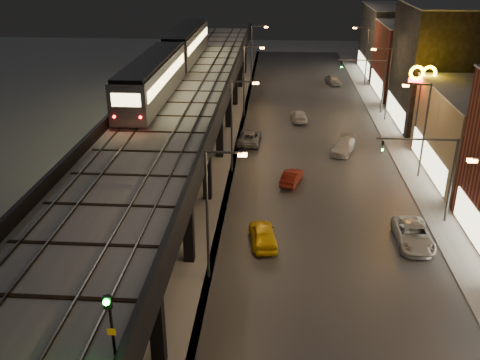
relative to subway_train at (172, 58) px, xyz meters
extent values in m
cube|color=#46474D|center=(16.00, -8.51, -8.48)|extent=(17.00, 120.00, 0.06)
cube|color=#9FA1A8|center=(26.00, -8.51, -8.44)|extent=(4.00, 120.00, 0.14)
cube|color=#9FA1A8|center=(2.50, -8.51, -8.48)|extent=(11.00, 120.00, 0.06)
cube|color=black|center=(2.50, -11.51, -2.71)|extent=(9.00, 100.00, 1.00)
cube|color=black|center=(-1.20, -38.51, -5.86)|extent=(0.70, 0.70, 5.30)
cube|color=black|center=(6.20, -38.51, -5.86)|extent=(0.70, 0.70, 5.30)
cube|color=black|center=(2.50, -38.51, -3.36)|extent=(8.00, 0.60, 0.50)
cube|color=black|center=(-1.20, -28.51, -5.86)|extent=(0.70, 0.70, 5.30)
cube|color=black|center=(6.20, -28.51, -5.86)|extent=(0.70, 0.70, 5.30)
cube|color=black|center=(2.50, -28.51, -3.36)|extent=(8.00, 0.60, 0.50)
cube|color=black|center=(-1.20, -18.51, -5.86)|extent=(0.70, 0.70, 5.30)
cube|color=black|center=(6.20, -18.51, -5.86)|extent=(0.70, 0.70, 5.30)
cube|color=black|center=(2.50, -18.51, -3.36)|extent=(8.00, 0.60, 0.50)
cube|color=black|center=(-1.20, -8.51, -5.86)|extent=(0.70, 0.70, 5.30)
cube|color=black|center=(6.20, -8.51, -5.86)|extent=(0.70, 0.70, 5.30)
cube|color=black|center=(2.50, -8.51, -3.36)|extent=(8.00, 0.60, 0.50)
cube|color=black|center=(-1.20, 1.49, -5.86)|extent=(0.70, 0.70, 5.30)
cube|color=black|center=(6.20, 1.49, -5.86)|extent=(0.70, 0.70, 5.30)
cube|color=black|center=(2.50, 1.49, -3.36)|extent=(8.00, 0.60, 0.50)
cube|color=black|center=(-1.20, 11.49, -5.86)|extent=(0.70, 0.70, 5.30)
cube|color=black|center=(6.20, 11.49, -5.86)|extent=(0.70, 0.70, 5.30)
cube|color=black|center=(2.50, 11.49, -3.36)|extent=(8.00, 0.60, 0.50)
cube|color=black|center=(-1.20, 21.49, -5.86)|extent=(0.70, 0.70, 5.30)
cube|color=black|center=(6.20, 21.49, -5.86)|extent=(0.70, 0.70, 5.30)
cube|color=black|center=(2.50, 21.49, -3.36)|extent=(8.00, 0.60, 0.50)
cube|color=black|center=(-1.20, 31.49, -5.86)|extent=(0.70, 0.70, 5.30)
cube|color=black|center=(6.20, 31.49, -5.86)|extent=(0.70, 0.70, 5.30)
cube|color=black|center=(2.50, 31.49, -3.36)|extent=(8.00, 0.60, 0.50)
cube|color=#B2B7C1|center=(2.50, -11.51, -2.13)|extent=(8.40, 100.00, 0.16)
cube|color=#332D28|center=(-0.72, -11.51, -1.97)|extent=(0.08, 98.00, 0.16)
cube|color=#332D28|center=(0.72, -11.51, -1.97)|extent=(0.08, 98.00, 0.16)
cube|color=#332D28|center=(3.78, -11.51, -1.97)|extent=(0.08, 98.00, 0.16)
cube|color=#332D28|center=(5.22, -11.51, -1.97)|extent=(0.08, 98.00, 0.16)
cube|color=black|center=(2.50, -41.51, -2.02)|extent=(7.80, 0.24, 0.06)
cube|color=black|center=(2.50, -25.51, -2.02)|extent=(7.80, 0.24, 0.06)
cube|color=black|center=(2.50, -9.51, -2.02)|extent=(7.80, 0.24, 0.06)
cube|color=black|center=(2.50, 6.49, -2.02)|extent=(7.80, 0.24, 0.06)
cube|color=black|center=(2.50, 22.49, -2.02)|extent=(7.80, 0.24, 0.06)
cube|color=black|center=(6.85, -11.51, -1.66)|extent=(0.30, 100.00, 1.10)
cube|color=black|center=(-1.85, -11.51, -1.66)|extent=(0.30, 100.00, 1.10)
cube|color=beige|center=(26.45, -25.51, -6.91)|extent=(0.10, 9.60, 2.40)
cube|color=beige|center=(26.45, -11.51, -6.91)|extent=(0.10, 12.00, 2.40)
cube|color=black|center=(32.50, 4.49, -1.51)|extent=(12.00, 13.00, 14.00)
cube|color=beige|center=(26.45, 4.49, -6.91)|extent=(0.10, 10.40, 2.40)
cube|color=#B2B7C1|center=(32.50, 4.49, 5.57)|extent=(12.20, 13.20, 0.16)
cube|color=brown|center=(32.50, 18.49, -3.51)|extent=(12.00, 12.00, 10.00)
cube|color=beige|center=(26.45, 18.49, -6.91)|extent=(0.10, 9.60, 2.40)
cube|color=#B2B7C1|center=(32.50, 18.49, 1.57)|extent=(12.20, 12.20, 0.16)
cube|color=#373737|center=(32.50, 32.49, -3.01)|extent=(12.00, 16.00, 11.00)
cube|color=beige|center=(26.45, 32.49, -6.91)|extent=(0.10, 12.80, 2.40)
cube|color=#B2B7C1|center=(32.50, 32.49, 2.57)|extent=(12.20, 16.20, 0.16)
cylinder|color=#38383A|center=(7.80, -30.51, -4.01)|extent=(0.18, 0.18, 9.00)
cube|color=#38383A|center=(8.90, -30.51, 0.39)|extent=(2.20, 0.12, 0.12)
cube|color=orange|center=(10.00, -30.51, 0.27)|extent=(0.55, 0.28, 0.18)
cube|color=orange|center=(23.30, -30.51, 0.27)|extent=(0.55, 0.28, 0.18)
cylinder|color=#38383A|center=(7.80, -12.51, -4.01)|extent=(0.18, 0.18, 9.00)
cube|color=#38383A|center=(8.90, -12.51, 0.39)|extent=(2.20, 0.12, 0.12)
cube|color=orange|center=(10.00, -12.51, 0.27)|extent=(0.55, 0.28, 0.18)
cylinder|color=#38383A|center=(25.50, -12.51, -4.01)|extent=(0.18, 0.18, 9.00)
cube|color=#38383A|center=(24.40, -12.51, 0.39)|extent=(2.20, 0.12, 0.12)
cube|color=orange|center=(23.30, -12.51, 0.27)|extent=(0.55, 0.28, 0.18)
cylinder|color=#38383A|center=(7.80, 5.49, -4.01)|extent=(0.18, 0.18, 9.00)
cube|color=#38383A|center=(8.90, 5.49, 0.39)|extent=(2.20, 0.12, 0.12)
cube|color=orange|center=(10.00, 5.49, 0.27)|extent=(0.55, 0.28, 0.18)
cylinder|color=#38383A|center=(25.50, 5.49, -4.01)|extent=(0.18, 0.18, 9.00)
cube|color=#38383A|center=(24.40, 5.49, 0.39)|extent=(2.20, 0.12, 0.12)
cube|color=orange|center=(23.30, 5.49, 0.27)|extent=(0.55, 0.28, 0.18)
cylinder|color=#38383A|center=(7.80, 23.49, -4.01)|extent=(0.18, 0.18, 9.00)
cube|color=#38383A|center=(8.90, 23.49, 0.39)|extent=(2.20, 0.12, 0.12)
cube|color=orange|center=(10.00, 23.49, 0.27)|extent=(0.55, 0.28, 0.18)
cylinder|color=#38383A|center=(25.50, 23.49, -4.01)|extent=(0.18, 0.18, 9.00)
cube|color=#38383A|center=(24.40, 23.49, 0.39)|extent=(2.20, 0.12, 0.12)
cube|color=orange|center=(23.30, 23.49, 0.27)|extent=(0.55, 0.28, 0.18)
cylinder|color=#38383A|center=(25.50, -21.51, -5.01)|extent=(0.20, 0.20, 7.00)
cube|color=#38383A|center=(22.50, -21.51, -1.61)|extent=(6.00, 0.12, 0.12)
imported|color=black|center=(20.00, -21.51, -2.11)|extent=(0.20, 0.16, 1.00)
sphere|color=#0CFF26|center=(20.00, -21.66, -2.36)|extent=(0.18, 0.18, 0.18)
cylinder|color=#38383A|center=(25.50, 8.49, -5.01)|extent=(0.20, 0.20, 7.00)
cube|color=#38383A|center=(22.50, 8.49, -1.61)|extent=(6.00, 0.12, 0.12)
imported|color=black|center=(20.00, 8.49, -2.11)|extent=(0.20, 0.16, 1.00)
sphere|color=#0CFF26|center=(20.00, 8.34, -2.36)|extent=(0.18, 0.18, 0.18)
cube|color=gray|center=(0.00, -10.11, -0.12)|extent=(3.12, 18.81, 3.55)
cube|color=black|center=(0.00, -10.11, 1.79)|extent=(2.79, 18.27, 0.27)
cube|color=#FFE182|center=(-1.57, -10.11, 0.36)|extent=(0.05, 17.20, 0.97)
cube|color=#FFE182|center=(1.57, -10.11, 0.36)|extent=(0.05, 17.20, 0.97)
cube|color=gray|center=(0.00, 10.12, -0.12)|extent=(3.12, 18.81, 3.55)
cube|color=black|center=(0.00, 10.12, 1.79)|extent=(2.79, 18.27, 0.27)
cube|color=#FFE182|center=(-1.57, 10.12, 0.36)|extent=(0.05, 17.20, 0.97)
cube|color=#FFE182|center=(1.57, 10.12, 0.36)|extent=(0.05, 17.20, 0.97)
cube|color=#FFE182|center=(0.00, -19.52, 0.42)|extent=(2.36, 0.05, 1.07)
sphere|color=#FF0C0C|center=(-1.07, -19.54, -0.98)|extent=(0.21, 0.21, 0.21)
sphere|color=#FF0C0C|center=(1.07, -19.54, -0.98)|extent=(0.21, 0.21, 0.21)
cylinder|color=black|center=(6.40, -45.32, -0.57)|extent=(0.11, 0.11, 2.64)
cube|color=black|center=(6.40, -45.44, 0.53)|extent=(0.28, 0.16, 0.48)
sphere|color=#0CFF26|center=(6.40, -45.56, 0.62)|extent=(0.23, 0.23, 0.23)
cube|color=yellow|center=(6.40, -45.42, -0.75)|extent=(0.31, 0.04, 0.26)
imported|color=yellow|center=(11.22, -25.91, -7.75)|extent=(2.46, 4.70, 1.53)
imported|color=maroon|center=(13.50, -14.87, -7.88)|extent=(2.32, 4.04, 1.26)
imported|color=#95979F|center=(9.03, -4.24, -7.81)|extent=(2.57, 5.18, 1.41)
imported|color=white|center=(14.75, 4.33, -7.86)|extent=(2.14, 4.61, 1.30)
imported|color=silver|center=(22.16, -25.18, -7.78)|extent=(2.53, 5.34, 1.47)
imported|color=silver|center=(19.12, -6.45, -7.83)|extent=(3.36, 5.10, 1.37)
imported|color=#A6A6A6|center=(20.67, 23.93, -7.77)|extent=(2.56, 4.62, 1.49)
cylinder|color=#38383A|center=(26.50, -5.54, -4.81)|extent=(0.24, 0.24, 7.41)
cube|color=#FF0C0C|center=(26.50, -5.54, -0.82)|extent=(2.59, 0.25, 0.46)
torus|color=#FFAC00|center=(25.90, -5.54, -0.08)|extent=(1.51, 0.34, 1.50)
torus|color=#FFAC00|center=(27.10, -5.54, -0.08)|extent=(1.51, 0.34, 1.50)
camera|label=1|loc=(11.96, -60.03, 11.66)|focal=40.00mm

